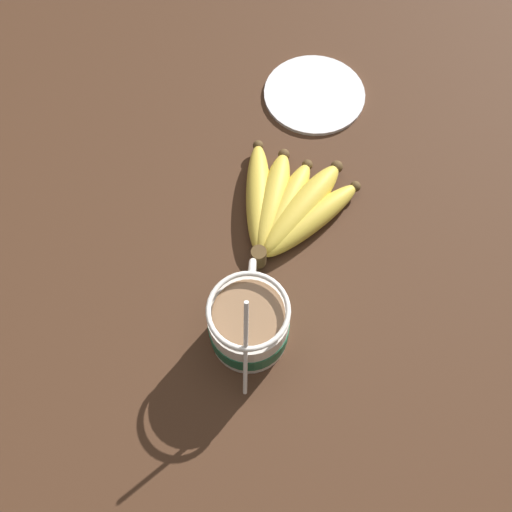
{
  "coord_description": "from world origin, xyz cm",
  "views": [
    {
      "loc": [
        -27.4,
        -5.9,
        70.59
      ],
      "look_at": [
        3.5,
        -4.06,
        6.74
      ],
      "focal_mm": 40.0,
      "sensor_mm": 36.0,
      "label": 1
    }
  ],
  "objects": [
    {
      "name": "banana_bunch",
      "position": [
        12.34,
        -7.64,
        4.33
      ],
      "size": [
        19.9,
        16.62,
        4.22
      ],
      "color": "#4C381E",
      "rests_on": "table"
    },
    {
      "name": "table",
      "position": [
        0.0,
        0.0,
        1.26
      ],
      "size": [
        130.54,
        130.54,
        2.53
      ],
      "color": "#422819",
      "rests_on": "ground"
    },
    {
      "name": "small_plate",
      "position": [
        33.49,
        -11.24,
        2.83
      ],
      "size": [
        15.5,
        15.5,
        0.6
      ],
      "color": "white",
      "rests_on": "table"
    },
    {
      "name": "coffee_mug",
      "position": [
        -5.51,
        -3.75,
        6.74
      ],
      "size": [
        15.82,
        9.6,
        16.09
      ],
      "color": "white",
      "rests_on": "table"
    }
  ]
}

